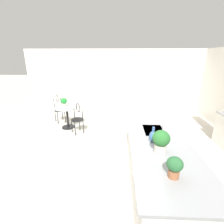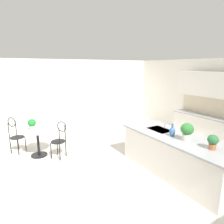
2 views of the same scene
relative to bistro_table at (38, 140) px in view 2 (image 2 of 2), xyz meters
The scene contains 13 objects.
ground_plane 2.90m from the bistro_table, 35.40° to the left, with size 40.00×40.00×0.00m, color beige.
wall_left_window 2.70m from the bistro_table, 139.21° to the left, with size 0.12×7.80×2.70m, color silver.
kitchen_island 3.64m from the bistro_table, 43.61° to the left, with size 2.80×1.06×0.92m.
back_counter_run 5.24m from the bistro_table, 68.31° to the left, with size 2.44×0.64×1.52m.
upper_cabinet_run 5.41m from the bistro_table, 68.20° to the left, with size 2.40×0.36×0.76m.
bistro_table is the anchor object (origin of this frame).
chair_near_window 0.66m from the bistro_table, 46.56° to the left, with size 0.53×0.53×1.04m.
chair_by_island 0.77m from the bistro_table, 139.05° to the right, with size 0.53×0.53×1.04m.
sink_faucet 3.45m from the bistro_table, 52.21° to the left, with size 0.02×0.02×0.22m, color #B2B5BA.
potted_plant_on_table 0.49m from the bistro_table, 131.29° to the right, with size 0.22×0.22×0.31m.
potted_plant_counter_near 3.88m from the bistro_table, 39.71° to the left, with size 0.27×0.27×0.38m.
potted_plant_counter_far 4.32m from the bistro_table, 35.42° to the left, with size 0.20×0.20×0.28m.
vase_on_counter 3.57m from the bistro_table, 42.75° to the left, with size 0.13×0.13×0.29m.
Camera 2 is at (3.16, -2.62, 2.45)m, focal length 31.96 mm.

